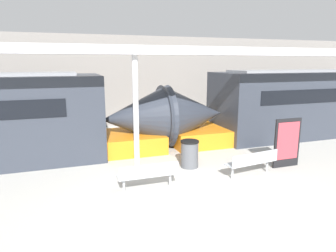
# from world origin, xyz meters

# --- Properties ---
(ground_plane) EXTENTS (60.00, 60.00, 0.00)m
(ground_plane) POSITION_xyz_m (0.00, 0.00, 0.00)
(ground_plane) COLOR #B2AFA8
(station_wall) EXTENTS (56.00, 0.20, 5.00)m
(station_wall) POSITION_xyz_m (0.00, 10.00, 2.50)
(station_wall) COLOR gray
(station_wall) RESTS_ON ground_plane
(train_left) EXTENTS (16.78, 2.93, 3.20)m
(train_left) POSITION_xyz_m (9.41, 5.06, 1.51)
(train_left) COLOR #2D333D
(train_left) RESTS_ON ground_plane
(bench_near) EXTENTS (1.71, 0.44, 0.81)m
(bench_near) POSITION_xyz_m (-0.81, 0.90, 0.50)
(bench_near) COLOR #ADB2B7
(bench_near) RESTS_ON ground_plane
(bench_far) EXTENTS (1.83, 0.66, 0.81)m
(bench_far) POSITION_xyz_m (2.60, 0.87, 0.50)
(bench_far) COLOR #ADB2B7
(bench_far) RESTS_ON ground_plane
(trash_bin) EXTENTS (0.63, 0.63, 0.94)m
(trash_bin) POSITION_xyz_m (1.05, 2.30, 0.47)
(trash_bin) COLOR #4C4F54
(trash_bin) RESTS_ON ground_plane
(poster_board) EXTENTS (1.03, 0.07, 1.70)m
(poster_board) POSITION_xyz_m (4.22, 1.25, 0.86)
(poster_board) COLOR black
(poster_board) RESTS_ON ground_plane
(support_column_near) EXTENTS (0.18, 0.18, 3.79)m
(support_column_near) POSITION_xyz_m (-0.75, 2.53, 1.90)
(support_column_near) COLOR silver
(support_column_near) RESTS_ON ground_plane
(canopy_beam) EXTENTS (28.00, 0.60, 0.28)m
(canopy_beam) POSITION_xyz_m (-0.75, 2.53, 3.93)
(canopy_beam) COLOR #B7B7BC
(canopy_beam) RESTS_ON support_column_near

